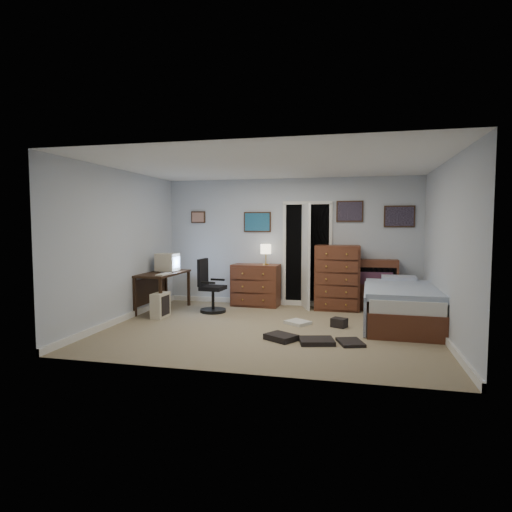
{
  "coord_description": "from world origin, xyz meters",
  "views": [
    {
      "loc": [
        1.25,
        -6.35,
        1.62
      ],
      "look_at": [
        -0.29,
        0.3,
        1.1
      ],
      "focal_mm": 30.0,
      "sensor_mm": 36.0,
      "label": 1
    }
  ],
  "objects_px": {
    "tall_dresser": "(337,278)",
    "bed": "(400,304)",
    "office_chair": "(210,291)",
    "low_dresser": "(256,285)",
    "computer_desk": "(159,281)"
  },
  "relations": [
    {
      "from": "low_dresser",
      "to": "tall_dresser",
      "type": "bearing_deg",
      "value": 2.02
    },
    {
      "from": "office_chair",
      "to": "low_dresser",
      "type": "relative_size",
      "value": 1.06
    },
    {
      "from": "computer_desk",
      "to": "office_chair",
      "type": "height_order",
      "value": "office_chair"
    },
    {
      "from": "computer_desk",
      "to": "low_dresser",
      "type": "relative_size",
      "value": 1.37
    },
    {
      "from": "computer_desk",
      "to": "bed",
      "type": "bearing_deg",
      "value": -0.09
    },
    {
      "from": "tall_dresser",
      "to": "bed",
      "type": "relative_size",
      "value": 0.57
    },
    {
      "from": "computer_desk",
      "to": "tall_dresser",
      "type": "distance_m",
      "value": 3.33
    },
    {
      "from": "bed",
      "to": "computer_desk",
      "type": "bearing_deg",
      "value": 179.38
    },
    {
      "from": "low_dresser",
      "to": "tall_dresser",
      "type": "xyz_separation_m",
      "value": [
        1.57,
        -0.02,
        0.2
      ]
    },
    {
      "from": "office_chair",
      "to": "bed",
      "type": "distance_m",
      "value": 3.31
    },
    {
      "from": "office_chair",
      "to": "tall_dresser",
      "type": "height_order",
      "value": "tall_dresser"
    },
    {
      "from": "tall_dresser",
      "to": "bed",
      "type": "height_order",
      "value": "tall_dresser"
    },
    {
      "from": "office_chair",
      "to": "bed",
      "type": "relative_size",
      "value": 0.46
    },
    {
      "from": "computer_desk",
      "to": "bed",
      "type": "distance_m",
      "value": 4.28
    },
    {
      "from": "computer_desk",
      "to": "tall_dresser",
      "type": "bearing_deg",
      "value": 16.61
    }
  ]
}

